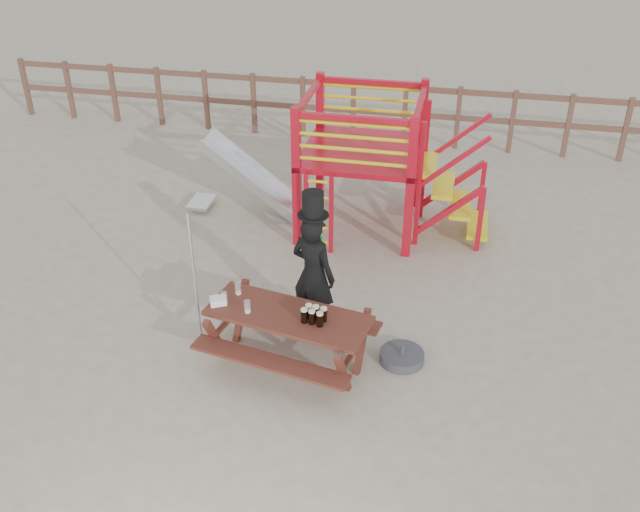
% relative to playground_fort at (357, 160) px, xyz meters
% --- Properties ---
extents(ground, '(60.00, 60.00, 0.00)m').
position_rel_playground_fort_xyz_m(ground, '(-0.12, -3.58, -1.07)').
color(ground, tan).
rests_on(ground, ground).
extents(back_fence, '(15.09, 0.09, 1.20)m').
position_rel_playground_fort_xyz_m(back_fence, '(-0.12, 3.42, -0.34)').
color(back_fence, brown).
rests_on(back_fence, ground).
extents(playground_fort, '(4.71, 1.84, 2.10)m').
position_rel_playground_fort_xyz_m(playground_fort, '(0.00, 0.00, 0.00)').
color(playground_fort, '#B10B1C').
rests_on(playground_fort, ground).
extents(picnic_table, '(2.02, 1.57, 0.70)m').
position_rel_playground_fort_xyz_m(picnic_table, '(-0.17, -3.49, -0.63)').
color(picnic_table, maroon).
rests_on(picnic_table, ground).
extents(man_with_hat, '(0.68, 0.58, 1.87)m').
position_rel_playground_fort_xyz_m(man_with_hat, '(-0.04, -2.80, -0.23)').
color(man_with_hat, black).
rests_on(man_with_hat, ground).
extents(metal_pole, '(0.04, 0.04, 1.79)m').
position_rel_playground_fort_xyz_m(metal_pole, '(-1.26, -3.43, -0.18)').
color(metal_pole, '#B2B2B7').
rests_on(metal_pole, ground).
extents(parasol_base, '(0.52, 0.52, 0.22)m').
position_rel_playground_fort_xyz_m(parasol_base, '(1.09, -3.18, -1.01)').
color(parasol_base, '#3A3A3F').
rests_on(parasol_base, ground).
extents(paper_bag, '(0.22, 0.21, 0.08)m').
position_rel_playground_fort_xyz_m(paper_bag, '(-0.99, -3.47, -0.33)').
color(paper_bag, white).
rests_on(paper_bag, picnic_table).
extents(stout_pints, '(0.28, 0.20, 0.17)m').
position_rel_playground_fort_xyz_m(stout_pints, '(0.14, -3.57, -0.28)').
color(stout_pints, black).
rests_on(stout_pints, picnic_table).
extents(empty_glasses, '(0.37, 0.40, 0.15)m').
position_rel_playground_fort_xyz_m(empty_glasses, '(-0.79, -3.41, -0.30)').
color(empty_glasses, silver).
rests_on(empty_glasses, picnic_table).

